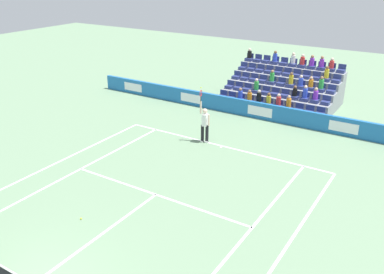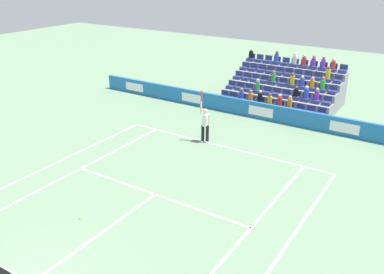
# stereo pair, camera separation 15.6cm
# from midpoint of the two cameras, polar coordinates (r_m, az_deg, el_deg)

# --- Properties ---
(line_baseline) EXTENTS (10.97, 0.10, 0.01)m
(line_baseline) POSITION_cam_midpoint_polar(r_m,az_deg,el_deg) (20.59, 4.45, -1.25)
(line_baseline) COLOR white
(line_baseline) RESTS_ON ground
(line_service) EXTENTS (8.23, 0.10, 0.01)m
(line_service) POSITION_cam_midpoint_polar(r_m,az_deg,el_deg) (16.48, -4.80, -7.85)
(line_service) COLOR white
(line_service) RESTS_ON ground
(line_centre_service) EXTENTS (0.10, 6.40, 0.01)m
(line_centre_service) POSITION_cam_midpoint_polar(r_m,az_deg,el_deg) (14.51, -12.65, -13.15)
(line_centre_service) COLOR white
(line_centre_service) RESTS_ON ground
(line_singles_sideline_left) EXTENTS (0.10, 11.89, 0.01)m
(line_singles_sideline_left) POSITION_cam_midpoint_polar(r_m,az_deg,el_deg) (18.72, -15.78, -4.70)
(line_singles_sideline_left) COLOR white
(line_singles_sideline_left) RESTS_ON ground
(line_singles_sideline_right) EXTENTS (0.10, 11.89, 0.01)m
(line_singles_sideline_right) POSITION_cam_midpoint_polar(r_m,az_deg,el_deg) (14.36, 7.61, -13.15)
(line_singles_sideline_right) COLOR white
(line_singles_sideline_right) RESTS_ON ground
(line_doubles_sideline_left) EXTENTS (0.10, 11.89, 0.01)m
(line_doubles_sideline_left) POSITION_cam_midpoint_polar(r_m,az_deg,el_deg) (19.69, -18.48, -3.63)
(line_doubles_sideline_left) COLOR white
(line_doubles_sideline_left) RESTS_ON ground
(line_doubles_sideline_right) EXTENTS (0.10, 11.89, 0.01)m
(line_doubles_sideline_right) POSITION_cam_midpoint_polar(r_m,az_deg,el_deg) (13.98, 12.84, -14.73)
(line_doubles_sideline_right) COLOR white
(line_doubles_sideline_right) RESTS_ON ground
(line_centre_mark) EXTENTS (0.10, 0.20, 0.01)m
(line_centre_mark) POSITION_cam_midpoint_polar(r_m,az_deg,el_deg) (20.50, 4.32, -1.35)
(line_centre_mark) COLOR white
(line_centre_mark) RESTS_ON ground
(sponsor_barrier) EXTENTS (23.48, 0.22, 0.97)m
(sponsor_barrier) POSITION_cam_midpoint_polar(r_m,az_deg,el_deg) (24.29, 9.69, 3.54)
(sponsor_barrier) COLOR #1E66AD
(sponsor_barrier) RESTS_ON ground
(tennis_player) EXTENTS (0.53, 0.40, 2.85)m
(tennis_player) POSITION_cam_midpoint_polar(r_m,az_deg,el_deg) (20.64, 2.02, 1.84)
(tennis_player) COLOR black
(tennis_player) RESTS_ON ground
(stadium_stand) EXTENTS (6.82, 4.75, 3.01)m
(stadium_stand) POSITION_cam_midpoint_polar(r_m,az_deg,el_deg) (27.35, 12.78, 6.26)
(stadium_stand) COLOR gray
(stadium_stand) RESTS_ON ground
(loose_tennis_ball) EXTENTS (0.07, 0.07, 0.07)m
(loose_tennis_ball) POSITION_cam_midpoint_polar(r_m,az_deg,el_deg) (15.49, -14.84, -10.70)
(loose_tennis_ball) COLOR #D1E533
(loose_tennis_ball) RESTS_ON ground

